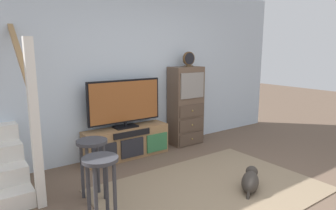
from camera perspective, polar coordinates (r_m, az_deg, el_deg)
name	(u,v)px	position (r m, az deg, el deg)	size (l,w,h in m)	color
back_wall	(134,70)	(4.85, -6.66, 6.84)	(6.40, 0.12, 2.70)	silver
area_rug	(211,190)	(3.73, 8.32, -15.97)	(2.60, 1.80, 0.01)	#847056
media_console	(127,142)	(4.69, -8.01, -7.20)	(1.35, 0.38, 0.48)	#997047
television	(125,102)	(4.56, -8.36, 0.52)	(1.20, 0.22, 0.75)	black
side_cabinet	(186,106)	(5.22, 3.48, -0.18)	(0.58, 0.38, 1.38)	brown
desk_clock	(189,59)	(5.14, 4.05, 8.85)	(0.23, 0.08, 0.26)	#4C3823
bar_stool_near	(101,175)	(2.90, -12.91, -13.12)	(0.34, 0.34, 0.69)	#333338
bar_stool_far	(92,155)	(3.41, -14.45, -9.45)	(0.34, 0.34, 0.69)	#333338
dog	(250,180)	(3.80, 15.68, -13.92)	(0.49, 0.41, 0.23)	#332D28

